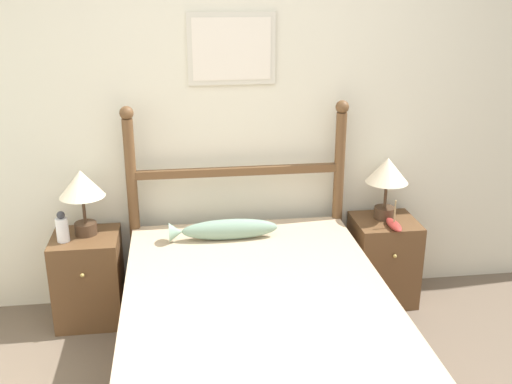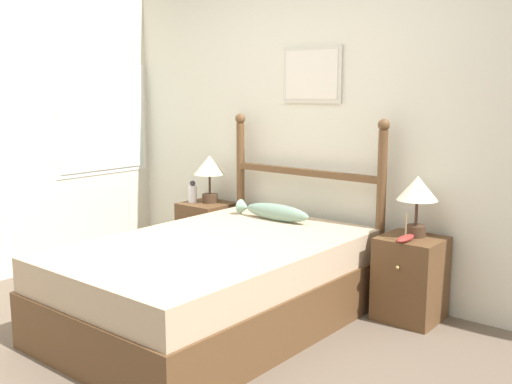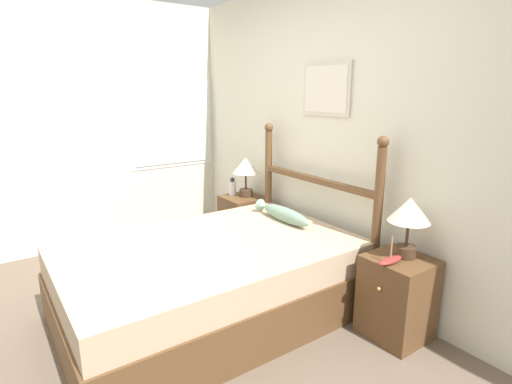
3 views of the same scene
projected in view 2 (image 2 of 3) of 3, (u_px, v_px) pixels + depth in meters
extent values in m
plane|color=brown|center=(164.00, 359.00, 3.46)|extent=(16.00, 16.00, 0.00)
cube|color=beige|center=(330.00, 124.00, 4.55)|extent=(6.40, 0.06, 2.55)
cube|color=beige|center=(312.00, 75.00, 4.55)|extent=(0.53, 0.02, 0.43)
cube|color=silver|center=(311.00, 75.00, 4.54)|extent=(0.47, 0.01, 0.37)
cube|color=white|center=(102.00, 120.00, 5.45)|extent=(0.01, 0.99, 1.00)
cube|color=silver|center=(102.00, 120.00, 5.44)|extent=(0.01, 0.91, 0.92)
cube|color=brown|center=(215.00, 299.00, 3.95)|extent=(1.38, 2.09, 0.35)
cube|color=tan|center=(215.00, 258.00, 3.90)|extent=(1.34, 2.05, 0.21)
cylinder|color=brown|center=(241.00, 198.00, 5.05)|extent=(0.07, 0.07, 1.26)
sphere|color=brown|center=(240.00, 119.00, 4.93)|extent=(0.08, 0.08, 0.08)
cylinder|color=brown|center=(380.00, 219.00, 4.23)|extent=(0.07, 0.07, 1.26)
sphere|color=brown|center=(384.00, 125.00, 4.11)|extent=(0.08, 0.08, 0.08)
cube|color=brown|center=(305.00, 172.00, 4.59)|extent=(1.31, 0.05, 0.05)
cube|color=brown|center=(207.00, 235.00, 5.21)|extent=(0.40, 0.38, 0.57)
sphere|color=tan|center=(190.00, 225.00, 5.03)|extent=(0.02, 0.02, 0.02)
cube|color=brown|center=(410.00, 278.00, 4.02)|extent=(0.40, 0.38, 0.57)
sphere|color=tan|center=(397.00, 268.00, 3.84)|extent=(0.02, 0.02, 0.02)
cylinder|color=#422D1E|center=(210.00, 198.00, 5.18)|extent=(0.13, 0.13, 0.08)
cylinder|color=#422D1E|center=(210.00, 184.00, 5.16)|extent=(0.02, 0.02, 0.17)
cone|color=beige|center=(209.00, 165.00, 5.13)|extent=(0.27, 0.27, 0.16)
cylinder|color=#422D1E|center=(415.00, 231.00, 3.99)|extent=(0.13, 0.13, 0.08)
cylinder|color=#422D1E|center=(416.00, 213.00, 3.97)|extent=(0.02, 0.02, 0.17)
cone|color=beige|center=(418.00, 188.00, 3.94)|extent=(0.27, 0.27, 0.16)
cylinder|color=white|center=(193.00, 194.00, 5.18)|extent=(0.07, 0.07, 0.15)
sphere|color=#333338|center=(192.00, 183.00, 5.16)|extent=(0.05, 0.05, 0.05)
ellipsoid|color=maroon|center=(405.00, 238.00, 3.87)|extent=(0.07, 0.21, 0.04)
cylinder|color=#997F56|center=(406.00, 225.00, 3.85)|extent=(0.01, 0.01, 0.14)
ellipsoid|color=gray|center=(277.00, 212.00, 4.49)|extent=(0.58, 0.11, 0.13)
cone|color=gray|center=(244.00, 207.00, 4.70)|extent=(0.08, 0.11, 0.11)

